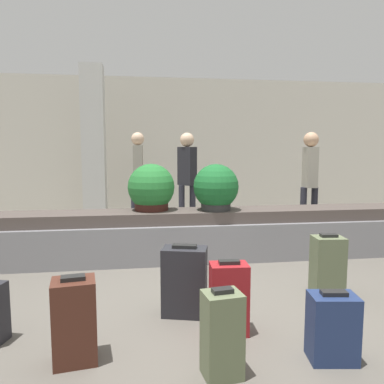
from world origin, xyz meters
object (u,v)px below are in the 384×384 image
at_px(potted_plant_1, 216,188).
at_px(suitcase_1, 222,334).
at_px(suitcase_7, 75,321).
at_px(traveler_0, 138,168).
at_px(suitcase_2, 185,281).
at_px(suitcase_6, 332,327).
at_px(pillar, 94,145).
at_px(suitcase_3, 229,298).
at_px(suitcase_5, 327,267).
at_px(traveler_1, 310,174).
at_px(potted_plant_0, 151,189).
at_px(traveler_2, 187,172).

bearing_deg(potted_plant_1, suitcase_1, -100.67).
height_order(suitcase_7, traveler_0, traveler_0).
height_order(suitcase_2, potted_plant_1, potted_plant_1).
xyz_separation_m(suitcase_7, potted_plant_1, (1.50, 2.38, 0.67)).
bearing_deg(suitcase_6, suitcase_2, 145.07).
height_order(pillar, suitcase_6, pillar).
distance_m(suitcase_6, traveler_0, 5.53).
height_order(pillar, suitcase_1, pillar).
bearing_deg(suitcase_3, suitcase_2, 131.70).
bearing_deg(suitcase_5, suitcase_1, -134.23).
bearing_deg(suitcase_2, traveler_0, 110.27).
bearing_deg(traveler_1, suitcase_7, -37.17).
height_order(suitcase_7, traveler_1, traveler_1).
distance_m(suitcase_1, suitcase_7, 1.04).
bearing_deg(suitcase_1, suitcase_3, 64.23).
relative_size(pillar, suitcase_5, 4.87).
bearing_deg(suitcase_6, suitcase_1, -166.44).
height_order(suitcase_2, potted_plant_0, potted_plant_0).
relative_size(traveler_0, traveler_1, 1.03).
distance_m(suitcase_7, potted_plant_0, 2.66).
bearing_deg(suitcase_7, traveler_0, 76.52).
height_order(pillar, suitcase_3, pillar).
bearing_deg(traveler_2, suitcase_3, 138.82).
bearing_deg(suitcase_5, pillar, 126.82).
height_order(suitcase_1, potted_plant_0, potted_plant_0).
distance_m(suitcase_2, traveler_2, 3.53).
xyz_separation_m(suitcase_3, traveler_0, (-0.73, 4.79, 0.83)).
xyz_separation_m(suitcase_2, suitcase_6, (0.95, -0.89, -0.07)).
distance_m(suitcase_6, suitcase_7, 1.82).
bearing_deg(pillar, suitcase_1, -75.69).
distance_m(suitcase_6, potted_plant_1, 2.73).
relative_size(suitcase_1, potted_plant_0, 0.95).
bearing_deg(potted_plant_1, potted_plant_0, 171.76).
bearing_deg(suitcase_5, traveler_2, 112.67).
bearing_deg(suitcase_1, potted_plant_0, 89.39).
bearing_deg(suitcase_6, traveler_0, 112.60).
distance_m(suitcase_6, traveler_1, 4.06).
xyz_separation_m(pillar, suitcase_7, (0.46, -5.35, -1.30)).
relative_size(suitcase_5, potted_plant_0, 1.03).
distance_m(suitcase_6, traveler_2, 4.41).
bearing_deg(pillar, suitcase_5, -58.14).
bearing_deg(traveler_0, traveler_2, 45.53).
distance_m(suitcase_1, suitcase_6, 0.82).
height_order(suitcase_3, traveler_0, traveler_0).
relative_size(suitcase_2, potted_plant_0, 1.02).
bearing_deg(traveler_0, suitcase_1, 9.61).
distance_m(suitcase_6, potted_plant_0, 3.07).
relative_size(suitcase_5, suitcase_6, 1.28).
relative_size(suitcase_2, traveler_0, 0.35).
relative_size(suitcase_1, suitcase_2, 0.93).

